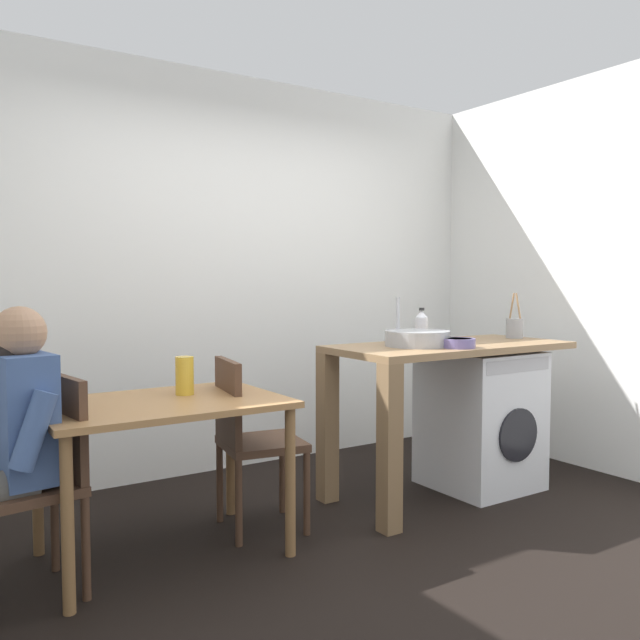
# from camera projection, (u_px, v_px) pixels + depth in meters

# --- Properties ---
(ground_plane) EXTENTS (5.46, 5.46, 0.00)m
(ground_plane) POSITION_uv_depth(u_px,v_px,m) (378.00, 554.00, 3.11)
(ground_plane) COLOR black
(wall_back) EXTENTS (4.60, 0.10, 2.70)m
(wall_back) POSITION_uv_depth(u_px,v_px,m) (222.00, 274.00, 4.50)
(wall_back) COLOR white
(wall_back) RESTS_ON ground_plane
(dining_table) EXTENTS (1.10, 0.76, 0.74)m
(dining_table) POSITION_uv_depth(u_px,v_px,m) (163.00, 421.00, 3.06)
(dining_table) COLOR #9E7042
(dining_table) RESTS_ON ground_plane
(chair_person_seat) EXTENTS (0.45, 0.45, 0.90)m
(chair_person_seat) POSITION_uv_depth(u_px,v_px,m) (42.00, 473.00, 2.70)
(chair_person_seat) COLOR #4C3323
(chair_person_seat) RESTS_ON ground_plane
(chair_opposite) EXTENTS (0.46, 0.46, 0.90)m
(chair_opposite) POSITION_uv_depth(u_px,v_px,m) (248.00, 434.00, 3.38)
(chair_opposite) COLOR #4C3323
(chair_opposite) RESTS_ON ground_plane
(kitchen_counter) EXTENTS (1.50, 0.68, 0.92)m
(kitchen_counter) POSITION_uv_depth(u_px,v_px,m) (424.00, 372.00, 3.85)
(kitchen_counter) COLOR olive
(kitchen_counter) RESTS_ON ground_plane
(washing_machine) EXTENTS (0.60, 0.61, 0.86)m
(washing_machine) POSITION_uv_depth(u_px,v_px,m) (480.00, 419.00, 4.12)
(washing_machine) COLOR silver
(washing_machine) RESTS_ON ground_plane
(sink_basin) EXTENTS (0.38, 0.38, 0.09)m
(sink_basin) POSITION_uv_depth(u_px,v_px,m) (417.00, 338.00, 3.81)
(sink_basin) COLOR #9EA0A5
(sink_basin) RESTS_ON kitchen_counter
(tap) EXTENTS (0.02, 0.02, 0.28)m
(tap) POSITION_uv_depth(u_px,v_px,m) (398.00, 321.00, 3.95)
(tap) COLOR #B2B2B7
(tap) RESTS_ON kitchen_counter
(bottle_tall_green) EXTENTS (0.08, 0.08, 0.21)m
(bottle_tall_green) POSITION_uv_depth(u_px,v_px,m) (422.00, 326.00, 4.11)
(bottle_tall_green) COLOR silver
(bottle_tall_green) RESTS_ON kitchen_counter
(mixing_bowl) EXTENTS (0.20, 0.20, 0.05)m
(mixing_bowl) POSITION_uv_depth(u_px,v_px,m) (458.00, 342.00, 3.71)
(mixing_bowl) COLOR slate
(mixing_bowl) RESTS_ON kitchen_counter
(utensil_crock) EXTENTS (0.11, 0.11, 0.30)m
(utensil_crock) POSITION_uv_depth(u_px,v_px,m) (514.00, 328.00, 4.33)
(utensil_crock) COLOR gray
(utensil_crock) RESTS_ON kitchen_counter
(vase) EXTENTS (0.09, 0.09, 0.19)m
(vase) POSITION_uv_depth(u_px,v_px,m) (185.00, 376.00, 3.22)
(vase) COLOR gold
(vase) RESTS_ON dining_table
(scissors) EXTENTS (0.15, 0.06, 0.01)m
(scissors) POSITION_uv_depth(u_px,v_px,m) (456.00, 345.00, 3.84)
(scissors) COLOR #B2B2B7
(scissors) RESTS_ON kitchen_counter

